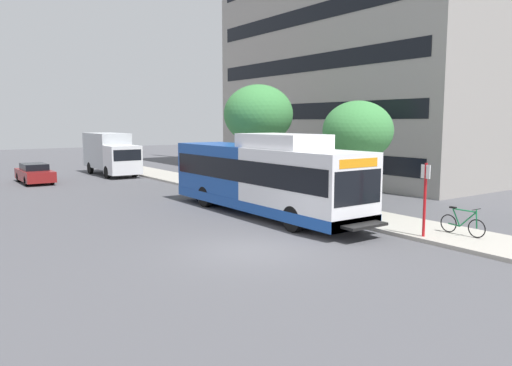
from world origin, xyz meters
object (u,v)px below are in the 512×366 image
Objects in this scene: bicycle_parked at (462,223)px; street_tree_mid_block at (258,114)px; transit_bus at (263,177)px; box_truck_background at (110,153)px; bus_stop_sign_pole at (425,194)px; street_tree_near_stop at (358,131)px; parked_car_far_lane at (35,173)px.

street_tree_mid_block is (1.04, 14.03, 4.02)m from bicycle_parked.
transit_bus is at bearing 111.43° from bicycle_parked.
bus_stop_sign_pole is at bearing -86.28° from box_truck_background.
box_truck_background is at bearing 100.15° from street_tree_near_stop.
bicycle_parked is at bearing -68.57° from transit_bus.
box_truck_background is (-1.79, 27.45, 0.09)m from bus_stop_sign_pole.
transit_bus is 1.75× the size of box_truck_background.
transit_bus reaches higher than box_truck_background.
box_truck_background is at bearing 93.72° from bus_stop_sign_pole.
transit_bus is 8.53m from bicycle_parked.
parked_car_far_lane is at bearing 106.95° from bus_stop_sign_pole.
bus_stop_sign_pole reaches higher than bicycle_parked.
bicycle_parked is at bearing -83.69° from box_truck_background.
bus_stop_sign_pole is 27.51m from box_truck_background.
bicycle_parked is 28.30m from box_truck_background.
box_truck_background is at bearing 18.74° from parked_car_far_lane.
street_tree_near_stop reaches higher than transit_bus.
street_tree_mid_block is 0.88× the size of box_truck_background.
street_tree_mid_block reaches higher than bus_stop_sign_pole.
parked_car_far_lane is at bearing 116.24° from street_tree_near_stop.
street_tree_mid_block is at bearing -50.01° from parked_car_far_lane.
street_tree_mid_block is (4.13, 6.17, 2.87)m from transit_bus.
bus_stop_sign_pole is 0.37× the size of box_truck_background.
bus_stop_sign_pole is at bearing -73.05° from parked_car_far_lane.
transit_bus is at bearing -123.82° from street_tree_mid_block.
box_truck_background is at bearing 90.06° from transit_bus.
transit_bus is at bearing -71.82° from parked_car_far_lane.
bus_stop_sign_pole is 6.09m from street_tree_near_stop.
street_tree_mid_block reaches higher than parked_car_far_lane.
street_tree_mid_block reaches higher than transit_bus.
bus_stop_sign_pole is 26.60m from parked_car_far_lane.
bicycle_parked is 0.35× the size of street_tree_near_stop.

